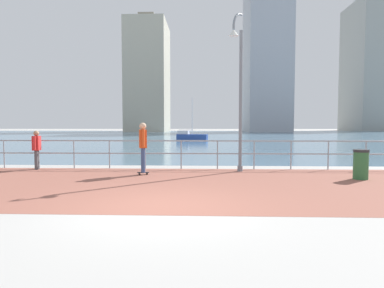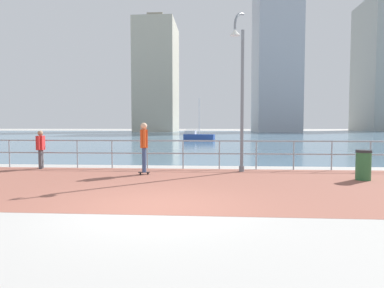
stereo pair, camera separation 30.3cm
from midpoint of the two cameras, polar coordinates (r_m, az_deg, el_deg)
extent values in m
plane|color=#ADAAA5|center=(46.53, 0.86, 1.22)|extent=(220.00, 220.00, 0.00)
cube|color=#935647|center=(9.36, -4.26, -7.03)|extent=(28.00, 6.50, 0.01)
cube|color=slate|center=(57.44, 1.10, 1.61)|extent=(180.00, 88.00, 0.00)
cylinder|color=#8C99A3|center=(14.82, -30.70, -1.56)|extent=(0.05, 0.05, 1.09)
cylinder|color=#8C99A3|center=(14.11, -25.92, -1.65)|extent=(0.05, 0.05, 1.09)
cylinder|color=#8C99A3|center=(13.51, -20.67, -1.74)|extent=(0.05, 0.05, 1.09)
cylinder|color=#8C99A3|center=(13.03, -14.98, -1.81)|extent=(0.05, 0.05, 1.09)
cylinder|color=#8C99A3|center=(12.69, -8.93, -1.87)|extent=(0.05, 0.05, 1.09)
cylinder|color=#8C99A3|center=(12.50, -2.61, -1.92)|extent=(0.05, 0.05, 1.09)
cylinder|color=#8C99A3|center=(12.46, 3.82, -1.94)|extent=(0.05, 0.05, 1.09)
cylinder|color=#8C99A3|center=(12.58, 10.21, -1.93)|extent=(0.05, 0.05, 1.09)
cylinder|color=#8C99A3|center=(12.85, 16.40, -1.90)|extent=(0.05, 0.05, 1.09)
cylinder|color=#8C99A3|center=(13.27, 22.28, -1.86)|extent=(0.05, 0.05, 1.09)
cylinder|color=#8C99A3|center=(13.81, 27.74, -1.80)|extent=(0.05, 0.05, 1.09)
cylinder|color=#8C99A3|center=(12.46, -2.62, 0.58)|extent=(25.20, 0.06, 0.06)
cylinder|color=#8C99A3|center=(12.49, -2.61, -1.67)|extent=(25.20, 0.06, 0.06)
cylinder|color=slate|center=(11.97, 7.74, -4.32)|extent=(0.19, 0.19, 0.20)
cylinder|color=slate|center=(11.89, 7.83, 7.40)|extent=(0.12, 0.12, 5.07)
cylinder|color=slate|center=(12.43, 7.76, 21.70)|extent=(0.17, 0.20, 0.11)
cylinder|color=slate|center=(12.29, 7.40, 21.70)|extent=(0.18, 0.21, 0.15)
cylinder|color=slate|center=(12.16, 7.08, 21.49)|extent=(0.17, 0.20, 0.18)
cylinder|color=slate|center=(12.04, 6.82, 21.09)|extent=(0.16, 0.18, 0.19)
cylinder|color=slate|center=(11.94, 6.65, 20.52)|extent=(0.14, 0.15, 0.19)
cylinder|color=slate|center=(11.88, 6.59, 19.83)|extent=(0.12, 0.12, 0.17)
cone|color=silver|center=(11.83, 6.59, 18.91)|extent=(0.36, 0.36, 0.22)
cylinder|color=black|center=(11.15, -10.01, -5.26)|extent=(0.07, 0.04, 0.06)
cylinder|color=black|center=(11.22, -10.03, -5.20)|extent=(0.07, 0.04, 0.06)
cylinder|color=black|center=(11.16, -8.70, -5.24)|extent=(0.07, 0.04, 0.06)
cylinder|color=black|center=(11.24, -8.73, -5.18)|extent=(0.07, 0.04, 0.06)
cube|color=black|center=(11.18, -9.37, -4.97)|extent=(0.41, 0.21, 0.02)
cylinder|color=#384C7A|center=(11.05, -9.36, -2.84)|extent=(0.16, 0.16, 0.83)
cylinder|color=#384C7A|center=(11.21, -9.42, -2.76)|extent=(0.16, 0.16, 0.83)
cube|color=#D84C1E|center=(11.08, -9.43, 0.93)|extent=(0.32, 0.39, 0.62)
cylinder|color=#D84C1E|center=(10.85, -9.35, 0.96)|extent=(0.11, 0.11, 0.59)
cylinder|color=#D84C1E|center=(11.31, -9.50, 1.06)|extent=(0.11, 0.11, 0.59)
sphere|color=#DBAD89|center=(11.07, -9.45, 3.13)|extent=(0.23, 0.23, 0.23)
cylinder|color=#4C4C51|center=(13.85, -26.12, -2.48)|extent=(0.15, 0.15, 0.73)
cylinder|color=#4C4C51|center=(13.70, -26.33, -2.55)|extent=(0.15, 0.15, 0.73)
cube|color=red|center=(13.73, -26.29, 0.14)|extent=(0.30, 0.38, 0.55)
cylinder|color=red|center=(13.94, -26.00, 0.25)|extent=(0.10, 0.10, 0.52)
cylinder|color=red|center=(13.51, -26.59, 0.15)|extent=(0.10, 0.10, 0.52)
sphere|color=#A37A5B|center=(13.71, -26.33, 1.71)|extent=(0.20, 0.20, 0.20)
cylinder|color=#2D6638|center=(11.30, 26.92, -3.43)|extent=(0.44, 0.44, 0.85)
cylinder|color=#262628|center=(11.26, 26.98, -1.08)|extent=(0.46, 0.46, 0.08)
cube|color=#284799|center=(35.44, -0.21, 1.15)|extent=(3.47, 1.64, 0.71)
cube|color=silver|center=(35.67, -1.77, 2.06)|extent=(1.32, 0.94, 0.40)
cylinder|color=silver|center=(35.43, -0.21, 4.94)|extent=(0.08, 0.08, 3.97)
cylinder|color=silver|center=(35.60, -1.36, 2.50)|extent=(1.49, 0.35, 0.06)
cube|color=#939993|center=(117.11, 28.71, 11.73)|extent=(11.56, 17.51, 39.38)
cube|color=slate|center=(122.02, 29.00, 21.37)|extent=(4.62, 7.01, 2.00)
cube|color=#A3A8B2|center=(88.30, 12.86, 14.15)|extent=(10.44, 15.69, 36.88)
cube|color=#B2AD99|center=(89.25, -7.83, 11.44)|extent=(10.32, 14.98, 28.76)
cube|color=gray|center=(92.69, -7.91, 20.89)|extent=(4.13, 5.99, 2.00)
camera|label=1|loc=(0.15, -90.86, -0.05)|focal=30.27mm
camera|label=2|loc=(0.15, 89.14, 0.05)|focal=30.27mm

